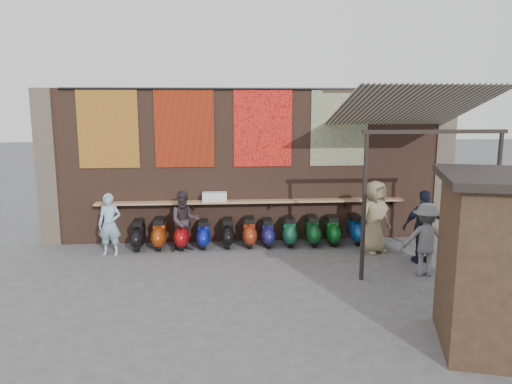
# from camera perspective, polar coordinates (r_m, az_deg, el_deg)

# --- Properties ---
(ground) EXTENTS (70.00, 70.00, 0.00)m
(ground) POSITION_cam_1_polar(r_m,az_deg,el_deg) (11.03, 0.36, -9.16)
(ground) COLOR #474749
(ground) RESTS_ON ground
(brick_wall) EXTENTS (10.00, 0.40, 4.00)m
(brick_wall) POSITION_cam_1_polar(r_m,az_deg,el_deg) (13.18, -0.62, 3.06)
(brick_wall) COLOR brown
(brick_wall) RESTS_ON ground
(pier_left) EXTENTS (0.50, 0.50, 4.00)m
(pier_left) POSITION_cam_1_polar(r_m,az_deg,el_deg) (13.85, -22.64, 2.61)
(pier_left) COLOR #4C4238
(pier_left) RESTS_ON ground
(pier_right) EXTENTS (0.50, 0.50, 4.00)m
(pier_right) POSITION_cam_1_polar(r_m,az_deg,el_deg) (14.49, 20.40, 3.08)
(pier_right) COLOR #4C4238
(pier_right) RESTS_ON ground
(eating_counter) EXTENTS (8.00, 0.32, 0.05)m
(eating_counter) POSITION_cam_1_polar(r_m,az_deg,el_deg) (12.97, -0.50, -1.10)
(eating_counter) COLOR #9E7A51
(eating_counter) RESTS_ON brick_wall
(shelf_box) EXTENTS (0.63, 0.28, 0.24)m
(shelf_box) POSITION_cam_1_polar(r_m,az_deg,el_deg) (12.88, -4.76, -0.56)
(shelf_box) COLOR white
(shelf_box) RESTS_ON eating_counter
(tapestry_redgold) EXTENTS (1.50, 0.02, 2.00)m
(tapestry_redgold) POSITION_cam_1_polar(r_m,az_deg,el_deg) (13.13, -16.56, 6.98)
(tapestry_redgold) COLOR maroon
(tapestry_redgold) RESTS_ON brick_wall
(tapestry_sun) EXTENTS (1.50, 0.02, 2.00)m
(tapestry_sun) POSITION_cam_1_polar(r_m,az_deg,el_deg) (12.87, -8.19, 7.24)
(tapestry_sun) COLOR #EF360E
(tapestry_sun) RESTS_ON brick_wall
(tapestry_orange) EXTENTS (1.50, 0.02, 2.00)m
(tapestry_orange) POSITION_cam_1_polar(r_m,az_deg,el_deg) (12.90, 0.78, 7.36)
(tapestry_orange) COLOR red
(tapestry_orange) RESTS_ON brick_wall
(tapestry_multi) EXTENTS (1.50, 0.02, 2.00)m
(tapestry_multi) POSITION_cam_1_polar(r_m,az_deg,el_deg) (13.23, 9.51, 7.30)
(tapestry_multi) COLOR #294298
(tapestry_multi) RESTS_ON brick_wall
(hang_rail) EXTENTS (9.50, 0.06, 0.06)m
(hang_rail) POSITION_cam_1_polar(r_m,az_deg,el_deg) (12.85, -0.56, 11.72)
(hang_rail) COLOR black
(hang_rail) RESTS_ON brick_wall
(scooter_stool_0) EXTENTS (0.34, 0.77, 0.73)m
(scooter_stool_0) POSITION_cam_1_polar(r_m,az_deg,el_deg) (12.90, -13.31, -4.81)
(scooter_stool_0) COLOR black
(scooter_stool_0) RESTS_ON ground
(scooter_stool_1) EXTENTS (0.36, 0.80, 0.76)m
(scooter_stool_1) POSITION_cam_1_polar(r_m,az_deg,el_deg) (12.87, -10.97, -4.69)
(scooter_stool_1) COLOR #8E330C
(scooter_stool_1) RESTS_ON ground
(scooter_stool_2) EXTENTS (0.36, 0.79, 0.75)m
(scooter_stool_2) POSITION_cam_1_polar(r_m,az_deg,el_deg) (12.80, -8.45, -4.70)
(scooter_stool_2) COLOR #9E0C0E
(scooter_stool_2) RESTS_ON ground
(scooter_stool_3) EXTENTS (0.33, 0.72, 0.69)m
(scooter_stool_3) POSITION_cam_1_polar(r_m,az_deg,el_deg) (12.78, -6.01, -4.82)
(scooter_stool_3) COLOR #0D1B97
(scooter_stool_3) RESTS_ON ground
(scooter_stool_4) EXTENTS (0.34, 0.75, 0.71)m
(scooter_stool_4) POSITION_cam_1_polar(r_m,az_deg,el_deg) (12.80, -3.27, -4.70)
(scooter_stool_4) COLOR black
(scooter_stool_4) RESTS_ON ground
(scooter_stool_5) EXTENTS (0.35, 0.77, 0.73)m
(scooter_stool_5) POSITION_cam_1_polar(r_m,az_deg,el_deg) (12.83, -0.78, -4.60)
(scooter_stool_5) COLOR #972F14
(scooter_stool_5) RESTS_ON ground
(scooter_stool_6) EXTENTS (0.32, 0.72, 0.68)m
(scooter_stool_6) POSITION_cam_1_polar(r_m,az_deg,el_deg) (12.87, 1.31, -4.67)
(scooter_stool_6) COLOR navy
(scooter_stool_6) RESTS_ON ground
(scooter_stool_7) EXTENTS (0.34, 0.76, 0.72)m
(scooter_stool_7) POSITION_cam_1_polar(r_m,az_deg,el_deg) (12.92, 3.80, -4.54)
(scooter_stool_7) COLOR #18623F
(scooter_stool_7) RESTS_ON ground
(scooter_stool_8) EXTENTS (0.35, 0.78, 0.74)m
(scooter_stool_8) POSITION_cam_1_polar(r_m,az_deg,el_deg) (13.03, 6.45, -4.41)
(scooter_stool_8) COLOR #0E4A1F
(scooter_stool_8) RESTS_ON ground
(scooter_stool_9) EXTENTS (0.34, 0.77, 0.73)m
(scooter_stool_9) POSITION_cam_1_polar(r_m,az_deg,el_deg) (13.14, 8.69, -4.37)
(scooter_stool_9) COLOR #0B5019
(scooter_stool_9) RESTS_ON ground
(scooter_stool_10) EXTENTS (0.35, 0.77, 0.73)m
(scooter_stool_10) POSITION_cam_1_polar(r_m,az_deg,el_deg) (13.32, 11.32, -4.24)
(scooter_stool_10) COLOR navy
(scooter_stool_10) RESTS_ON ground
(diner_left) EXTENTS (0.58, 0.41, 1.51)m
(diner_left) POSITION_cam_1_polar(r_m,az_deg,el_deg) (12.53, -16.38, -3.57)
(diner_left) COLOR #89B0C7
(diner_left) RESTS_ON ground
(diner_right) EXTENTS (0.84, 0.71, 1.50)m
(diner_right) POSITION_cam_1_polar(r_m,az_deg,el_deg) (12.47, -8.17, -3.32)
(diner_right) COLOR #32262D
(diner_right) RESTS_ON ground
(shopper_navy) EXTENTS (1.00, 0.43, 1.70)m
(shopper_navy) POSITION_cam_1_polar(r_m,az_deg,el_deg) (12.05, 18.66, -3.80)
(shopper_navy) COLOR black
(shopper_navy) RESTS_ON ground
(shopper_grey) EXTENTS (1.11, 0.76, 1.58)m
(shopper_grey) POSITION_cam_1_polar(r_m,az_deg,el_deg) (11.22, 18.79, -5.17)
(shopper_grey) COLOR #5B5D61
(shopper_grey) RESTS_ON ground
(shopper_tan) EXTENTS (1.04, 0.91, 1.79)m
(shopper_tan) POSITION_cam_1_polar(r_m,az_deg,el_deg) (12.51, 13.41, -2.78)
(shopper_tan) COLOR #877B56
(shopper_tan) RESTS_ON ground
(stall_shelf) EXTENTS (1.90, 0.66, 0.06)m
(stall_shelf) POSITION_cam_1_polar(r_m,az_deg,el_deg) (9.36, 27.06, -7.98)
(stall_shelf) COLOR #473321
(stall_shelf) RESTS_ON market_stall
(awning_canvas) EXTENTS (3.20, 3.28, 0.97)m
(awning_canvas) POSITION_cam_1_polar(r_m,az_deg,el_deg) (12.06, 17.03, 9.30)
(awning_canvas) COLOR beige
(awning_canvas) RESTS_ON brick_wall
(awning_ledger) EXTENTS (3.30, 0.08, 0.12)m
(awning_ledger) POSITION_cam_1_polar(r_m,az_deg,el_deg) (13.56, 14.65, 11.20)
(awning_ledger) COLOR #33261C
(awning_ledger) RESTS_ON brick_wall
(awning_header) EXTENTS (3.00, 0.08, 0.08)m
(awning_header) POSITION_cam_1_polar(r_m,az_deg,el_deg) (10.70, 19.82, 6.51)
(awning_header) COLOR black
(awning_header) RESTS_ON awning_post_left
(awning_post_left) EXTENTS (0.09, 0.09, 3.10)m
(awning_post_left) POSITION_cam_1_polar(r_m,az_deg,el_deg) (10.42, 12.24, -1.71)
(awning_post_left) COLOR black
(awning_post_left) RESTS_ON ground
(awning_post_right) EXTENTS (0.09, 0.09, 3.10)m
(awning_post_right) POSITION_cam_1_polar(r_m,az_deg,el_deg) (11.53, 25.70, -1.35)
(awning_post_right) COLOR black
(awning_post_right) RESTS_ON ground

